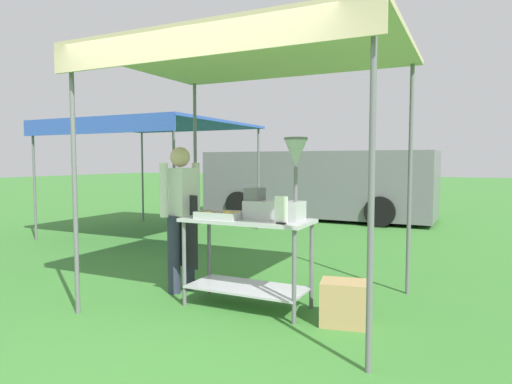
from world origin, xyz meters
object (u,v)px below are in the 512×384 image
object	(u,v)px
donut_fryer	(279,193)
van_grey	(317,184)
donut_tray	(220,216)
donut_cart	(247,245)
stall_canopy	(251,61)
neighbour_tent	(152,127)
menu_sign	(281,212)
vendor	(181,211)
supply_crate	(344,303)

from	to	relation	value
donut_fryer	van_grey	size ratio (longest dim) A/B	0.14
donut_tray	donut_cart	bearing A→B (deg)	26.48
donut_tray	donut_fryer	bearing A→B (deg)	18.45
stall_canopy	neighbour_tent	bearing A→B (deg)	140.62
neighbour_tent	menu_sign	bearing A→B (deg)	-38.86
donut_tray	donut_fryer	xyz separation A→B (m)	(0.55, 0.18, 0.23)
vendor	donut_cart	bearing A→B (deg)	-10.34
vendor	neighbour_tent	size ratio (longest dim) A/B	0.49
donut_fryer	vendor	world-z (taller)	donut_fryer
stall_canopy	neighbour_tent	distance (m)	4.73
vendor	van_grey	world-z (taller)	van_grey
donut_fryer	supply_crate	xyz separation A→B (m)	(0.68, -0.12, -0.95)
stall_canopy	donut_cart	world-z (taller)	stall_canopy
donut_cart	menu_sign	size ratio (longest dim) A/B	5.08
donut_tray	neighbour_tent	size ratio (longest dim) A/B	0.13
menu_sign	van_grey	xyz separation A→B (m)	(-2.05, 7.29, -0.12)
van_grey	donut_cart	bearing A→B (deg)	-77.25
van_grey	vendor	bearing A→B (deg)	-84.25
donut_tray	neighbour_tent	world-z (taller)	neighbour_tent
stall_canopy	donut_tray	bearing A→B (deg)	-137.72
donut_cart	donut_fryer	distance (m)	0.61
stall_canopy	menu_sign	world-z (taller)	stall_canopy
donut_fryer	supply_crate	distance (m)	1.18
donut_fryer	supply_crate	bearing A→B (deg)	-9.94
donut_tray	donut_fryer	world-z (taller)	donut_fryer
donut_cart	menu_sign	distance (m)	0.62
supply_crate	neighbour_tent	distance (m)	5.93
stall_canopy	neighbour_tent	size ratio (longest dim) A/B	0.89
donut_tray	supply_crate	xyz separation A→B (m)	(1.23, 0.06, -0.72)
donut_tray	stall_canopy	bearing A→B (deg)	42.28
donut_tray	van_grey	xyz separation A→B (m)	(-1.36, 7.20, -0.04)
donut_fryer	menu_sign	xyz separation A→B (m)	(0.14, -0.27, -0.15)
donut_tray	van_grey	bearing A→B (deg)	100.72
donut_tray	donut_fryer	distance (m)	0.62
neighbour_tent	vendor	bearing A→B (deg)	-46.88
menu_sign	vendor	size ratio (longest dim) A/B	0.16
menu_sign	van_grey	bearing A→B (deg)	105.72
supply_crate	menu_sign	bearing A→B (deg)	-164.46
donut_cart	van_grey	size ratio (longest dim) A/B	0.22
menu_sign	vendor	xyz separation A→B (m)	(-1.36, 0.37, -0.09)
donut_cart	neighbour_tent	world-z (taller)	neighbour_tent
donut_tray	van_grey	size ratio (longest dim) A/B	0.08
donut_fryer	van_grey	distance (m)	7.28
donut_fryer	donut_tray	bearing A→B (deg)	-161.55
donut_fryer	neighbour_tent	distance (m)	5.08
menu_sign	vendor	bearing A→B (deg)	164.60
stall_canopy	donut_fryer	world-z (taller)	stall_canopy
stall_canopy	van_grey	world-z (taller)	stall_canopy
donut_tray	menu_sign	size ratio (longest dim) A/B	1.76
donut_cart	donut_tray	size ratio (longest dim) A/B	2.89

